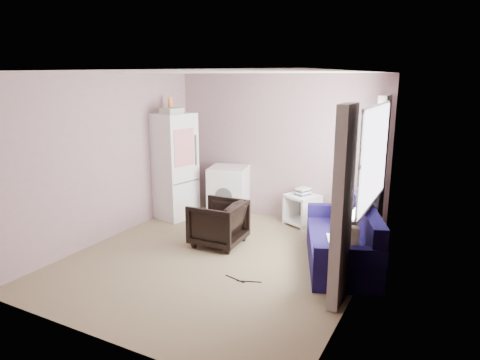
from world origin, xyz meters
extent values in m
cube|color=#867658|center=(0.00, 0.00, -0.01)|extent=(3.80, 4.20, 0.02)
cube|color=silver|center=(0.00, 0.00, 2.51)|extent=(3.80, 4.20, 0.02)
cube|color=gray|center=(0.00, 2.11, 1.25)|extent=(3.80, 0.02, 2.50)
cube|color=gray|center=(0.00, -2.11, 1.25)|extent=(3.80, 0.02, 2.50)
cube|color=gray|center=(-1.91, 0.00, 1.25)|extent=(0.02, 4.20, 2.50)
cube|color=gray|center=(1.91, 0.00, 1.25)|extent=(0.02, 4.20, 2.50)
cube|color=white|center=(1.89, 0.70, 1.50)|extent=(0.01, 1.60, 1.20)
imported|color=black|center=(-0.25, 0.48, 0.37)|extent=(0.70, 0.74, 0.73)
cube|color=silver|center=(-1.61, 1.26, 0.92)|extent=(0.75, 0.75, 1.84)
cube|color=#4D4E55|center=(-1.30, 1.20, 0.68)|extent=(0.13, 0.58, 0.02)
cube|color=#4D4E55|center=(-1.24, 1.42, 1.21)|extent=(0.03, 0.04, 0.53)
cube|color=white|center=(-1.30, 1.17, 1.29)|extent=(0.10, 0.43, 0.63)
cylinder|color=orange|center=(-1.68, 1.33, 1.97)|extent=(0.10, 0.10, 0.25)
cube|color=#B1B2A7|center=(-1.51, 1.14, 1.89)|extent=(0.33, 0.37, 0.09)
cube|color=silver|center=(-0.76, 1.72, 0.45)|extent=(0.77, 0.77, 0.90)
cube|color=#4D4E55|center=(-0.76, 1.70, 0.87)|extent=(0.72, 0.70, 0.05)
cylinder|color=#4D4E55|center=(-0.69, 1.41, 0.46)|extent=(0.29, 0.09, 0.30)
cube|color=white|center=(0.56, 1.89, 0.50)|extent=(0.63, 0.63, 0.04)
cube|color=white|center=(0.56, 1.89, 0.06)|extent=(0.63, 0.63, 0.04)
cube|color=white|center=(0.36, 1.98, 0.26)|extent=(0.24, 0.45, 0.53)
cube|color=white|center=(0.75, 1.80, 0.26)|extent=(0.24, 0.45, 0.53)
cube|color=navy|center=(0.56, 1.89, 0.54)|extent=(0.24, 0.28, 0.03)
cube|color=beige|center=(0.57, 1.89, 0.57)|extent=(0.23, 0.27, 0.03)
cube|color=navy|center=(0.55, 1.90, 0.60)|extent=(0.25, 0.28, 0.03)
cube|color=beige|center=(0.56, 1.89, 0.63)|extent=(0.22, 0.27, 0.03)
cube|color=#170F48|center=(1.54, 0.65, 0.19)|extent=(1.38, 1.90, 0.38)
cube|color=#170F48|center=(1.84, 0.76, 0.59)|extent=(0.78, 1.67, 0.42)
cube|color=#170F48|center=(1.84, -0.13, 0.48)|extent=(0.81, 0.42, 0.19)
cube|color=#170F48|center=(1.24, 1.43, 0.48)|extent=(0.81, 0.42, 0.19)
cube|color=beige|center=(1.78, 0.15, 0.58)|extent=(0.24, 0.40, 0.38)
cube|color=beige|center=(1.38, 1.18, 0.58)|extent=(0.24, 0.40, 0.38)
cube|color=white|center=(1.50, 0.53, 0.39)|extent=(0.32, 0.37, 0.02)
cube|color=silver|center=(1.61, 0.57, 0.50)|extent=(0.17, 0.32, 0.21)
cube|color=white|center=(1.82, 0.70, 0.87)|extent=(0.14, 1.70, 0.04)
cube|color=white|center=(1.87, 0.70, 0.90)|extent=(0.02, 1.68, 0.05)
cube|color=white|center=(1.87, 0.70, 1.50)|extent=(0.02, 1.68, 0.05)
cube|color=white|center=(1.87, 0.70, 2.10)|extent=(0.02, 1.68, 0.05)
cube|color=white|center=(1.87, -0.10, 1.50)|extent=(0.02, 0.05, 1.20)
cube|color=white|center=(1.87, 0.43, 1.50)|extent=(0.02, 0.05, 1.20)
cube|color=white|center=(1.87, 0.97, 1.50)|extent=(0.02, 0.05, 1.20)
cube|color=white|center=(1.87, 1.50, 1.50)|extent=(0.02, 0.05, 1.20)
cube|color=beige|center=(1.78, -0.38, 1.10)|extent=(0.12, 0.46, 2.18)
cube|color=beige|center=(1.78, 1.78, 1.10)|extent=(0.12, 0.46, 2.18)
cylinder|color=black|center=(0.69, -0.39, 0.01)|extent=(0.30, 0.12, 0.01)
cylinder|color=black|center=(0.51, -0.41, 0.01)|extent=(0.30, 0.09, 0.01)
camera|label=1|loc=(2.82, -4.69, 2.45)|focal=32.00mm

